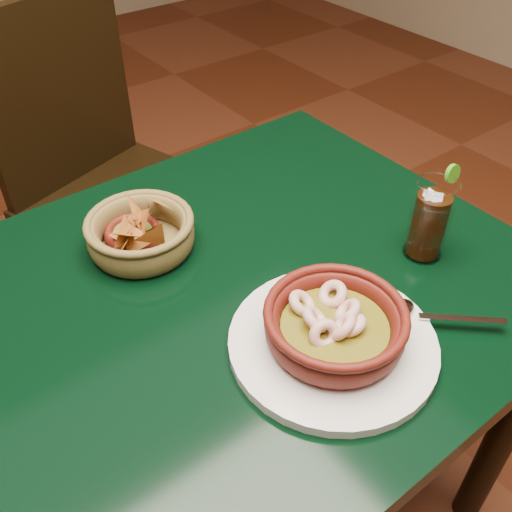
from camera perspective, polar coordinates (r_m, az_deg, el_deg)
dining_table at (r=0.95m, az=-7.56°, el=-10.03°), size 1.20×0.80×0.75m
dining_chair at (r=1.58m, az=-14.52°, el=7.41°), size 0.58×0.58×0.99m
shrimp_plate at (r=0.81m, az=7.84°, el=-7.32°), size 0.37×0.30×0.08m
chip_basket at (r=0.98m, az=-11.47°, el=2.27°), size 0.22×0.22×0.13m
guacamole_ramekin at (r=1.01m, az=-12.16°, el=2.02°), size 0.12×0.12×0.04m
cola_drink at (r=0.97m, az=16.97°, el=3.46°), size 0.14×0.14×0.16m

